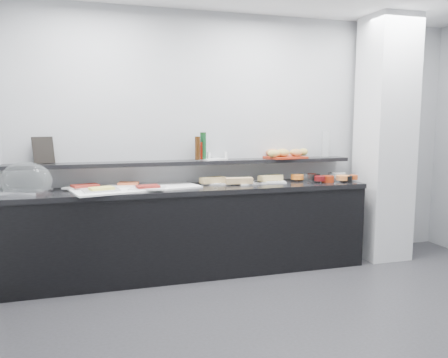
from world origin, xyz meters
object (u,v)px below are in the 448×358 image
object	(u,v)px
framed_print	(43,150)
bread_tray	(285,157)
cloche_base	(21,192)
sandwich_plate_mid	(251,183)
condiment_tray	(213,159)
carafe	(325,144)

from	to	relation	value
framed_print	bread_tray	world-z (taller)	framed_print
cloche_base	sandwich_plate_mid	bearing A→B (deg)	23.87
condiment_tray	framed_print	bearing A→B (deg)	153.95
sandwich_plate_mid	condiment_tray	world-z (taller)	condiment_tray
bread_tray	sandwich_plate_mid	bearing A→B (deg)	-169.50
cloche_base	sandwich_plate_mid	xyz separation A→B (m)	(2.22, 0.03, -0.01)
sandwich_plate_mid	framed_print	bearing A→B (deg)	160.01
cloche_base	framed_print	world-z (taller)	framed_print
sandwich_plate_mid	carafe	world-z (taller)	carafe
carafe	cloche_base	bearing A→B (deg)	-177.00
sandwich_plate_mid	condiment_tray	xyz separation A→B (m)	(-0.37, 0.18, 0.25)
framed_print	condiment_tray	xyz separation A→B (m)	(1.68, -0.06, -0.12)
cloche_base	carafe	xyz separation A→B (m)	(3.16, 0.17, 0.38)
framed_print	carafe	world-z (taller)	carafe
framed_print	carafe	size ratio (longest dim) A/B	0.87
condiment_tray	bread_tray	world-z (taller)	bread_tray
framed_print	condiment_tray	size ratio (longest dim) A/B	0.95
cloche_base	bread_tray	bearing A→B (deg)	27.41
cloche_base	framed_print	size ratio (longest dim) A/B	1.75
sandwich_plate_mid	bread_tray	xyz separation A→B (m)	(0.46, 0.17, 0.25)
sandwich_plate_mid	carafe	size ratio (longest dim) A/B	1.06
cloche_base	framed_print	bearing A→B (deg)	79.92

